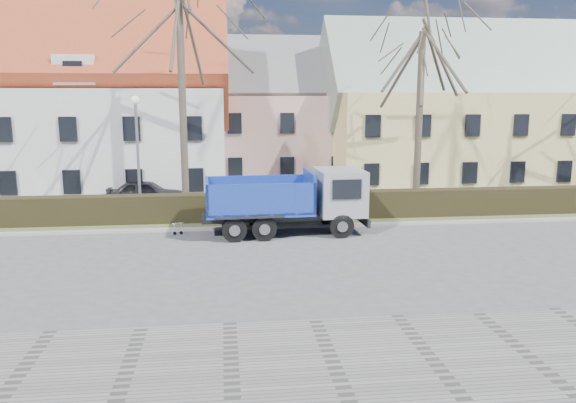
{
  "coord_description": "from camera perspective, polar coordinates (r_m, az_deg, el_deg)",
  "views": [
    {
      "loc": [
        -0.08,
        -19.71,
        5.86
      ],
      "look_at": [
        2.5,
        2.52,
        1.6
      ],
      "focal_mm": 35.0,
      "sensor_mm": 36.0,
      "label": 1
    }
  ],
  "objects": [
    {
      "name": "streetlight",
      "position": [
        27.15,
        -14.98,
        4.26
      ],
      "size": [
        0.46,
        0.46,
        5.9
      ],
      "primitive_type": null,
      "color": "gray",
      "rests_on": "ground"
    },
    {
      "name": "parked_car_a",
      "position": [
        30.97,
        -14.22,
        0.86
      ],
      "size": [
        4.12,
        1.68,
        1.4
      ],
      "primitive_type": "imported",
      "rotation": [
        0.0,
        0.0,
        1.58
      ],
      "color": "black",
      "rests_on": "ground"
    },
    {
      "name": "sidewalk_near",
      "position": [
        12.63,
        -5.76,
        -16.72
      ],
      "size": [
        80.0,
        5.0,
        0.08
      ],
      "primitive_type": "cube",
      "color": "slate",
      "rests_on": "ground"
    },
    {
      "name": "grass_strip",
      "position": [
        26.55,
        -6.29,
        -1.93
      ],
      "size": [
        80.0,
        3.0,
        0.1
      ],
      "primitive_type": "cube",
      "color": "#4A532E",
      "rests_on": "ground"
    },
    {
      "name": "building_pink",
      "position": [
        39.96,
        -0.75,
        8.11
      ],
      "size": [
        10.8,
        8.8,
        8.0
      ],
      "primitive_type": null,
      "color": "tan",
      "rests_on": "ground"
    },
    {
      "name": "building_yellow",
      "position": [
        40.1,
        17.2,
        8.0
      ],
      "size": [
        18.8,
        10.8,
        8.5
      ],
      "primitive_type": null,
      "color": "#D4C574",
      "rests_on": "ground"
    },
    {
      "name": "dump_truck",
      "position": [
        23.81,
        -0.79,
        0.02
      ],
      "size": [
        7.17,
        2.88,
        2.83
      ],
      "primitive_type": null,
      "rotation": [
        0.0,
        0.0,
        0.04
      ],
      "color": "navy",
      "rests_on": "ground"
    },
    {
      "name": "cart_frame",
      "position": [
        24.31,
        -11.56,
        -2.69
      ],
      "size": [
        0.7,
        0.5,
        0.58
      ],
      "primitive_type": null,
      "rotation": [
        0.0,
        0.0,
        0.23
      ],
      "color": "silver",
      "rests_on": "ground"
    },
    {
      "name": "tree_2",
      "position": [
        29.95,
        13.25,
        9.81
      ],
      "size": [
        8.0,
        8.0,
        11.0
      ],
      "primitive_type": null,
      "color": "#443A2F",
      "rests_on": "ground"
    },
    {
      "name": "hedge",
      "position": [
        26.23,
        -6.31,
        -0.74
      ],
      "size": [
        60.0,
        0.9,
        1.3
      ],
      "primitive_type": "cube",
      "color": "black",
      "rests_on": "ground"
    },
    {
      "name": "curb_far",
      "position": [
        24.99,
        -6.26,
        -2.71
      ],
      "size": [
        80.0,
        0.3,
        0.12
      ],
      "primitive_type": "cube",
      "color": "gray",
      "rests_on": "ground"
    },
    {
      "name": "ground",
      "position": [
        20.56,
        -6.15,
        -5.84
      ],
      "size": [
        120.0,
        120.0,
        0.0
      ],
      "primitive_type": "plane",
      "color": "#4D4D50"
    },
    {
      "name": "tree_1",
      "position": [
        28.28,
        -10.73,
        11.54
      ],
      "size": [
        9.2,
        9.2,
        12.65
      ],
      "primitive_type": null,
      "color": "#443A2F",
      "rests_on": "ground"
    },
    {
      "name": "building_white",
      "position": [
        37.99,
        -26.77,
        7.96
      ],
      "size": [
        26.8,
        10.8,
        9.5
      ],
      "primitive_type": null,
      "color": "silver",
      "rests_on": "ground"
    }
  ]
}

